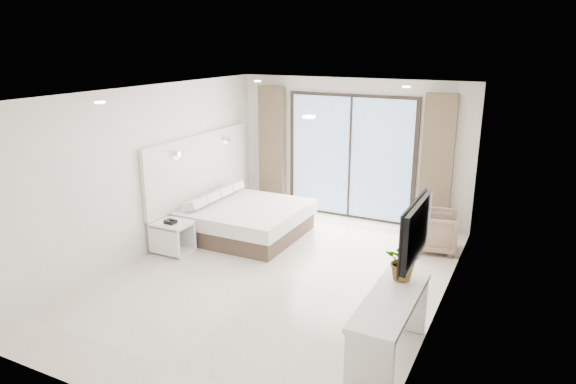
% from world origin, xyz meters
% --- Properties ---
extents(ground, '(6.20, 6.20, 0.00)m').
position_xyz_m(ground, '(0.00, 0.00, 0.00)').
color(ground, beige).
rests_on(ground, ground).
extents(room_shell, '(4.62, 6.22, 2.72)m').
position_xyz_m(room_shell, '(-0.20, 0.86, 1.58)').
color(room_shell, silver).
rests_on(room_shell, ground).
extents(bed, '(1.96, 1.87, 0.69)m').
position_xyz_m(bed, '(-1.33, 1.30, 0.29)').
color(bed, brown).
rests_on(bed, ground).
extents(nightstand, '(0.59, 0.48, 0.53)m').
position_xyz_m(nightstand, '(-1.94, 0.05, 0.27)').
color(nightstand, white).
rests_on(nightstand, ground).
extents(phone, '(0.19, 0.15, 0.06)m').
position_xyz_m(phone, '(-1.92, -0.00, 0.57)').
color(phone, black).
rests_on(phone, nightstand).
extents(console_desk, '(0.50, 1.60, 0.77)m').
position_xyz_m(console_desk, '(2.04, -1.28, 0.56)').
color(console_desk, white).
rests_on(console_desk, ground).
extents(plant, '(0.47, 0.51, 0.35)m').
position_xyz_m(plant, '(2.04, -0.80, 0.95)').
color(plant, '#33662D').
rests_on(plant, console_desk).
extents(armchair, '(0.78, 0.82, 0.73)m').
position_xyz_m(armchair, '(1.85, 2.11, 0.37)').
color(armchair, '#987964').
rests_on(armchair, ground).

